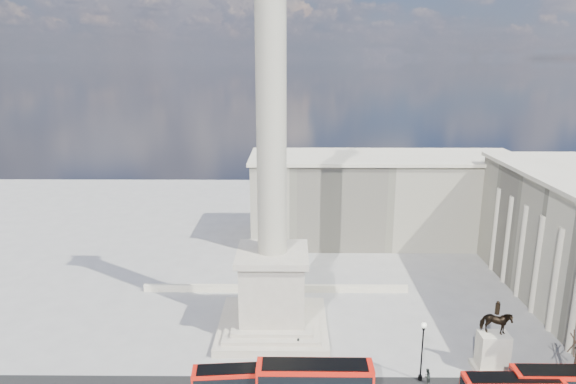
% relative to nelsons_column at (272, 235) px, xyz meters
% --- Properties ---
extents(ground, '(180.00, 180.00, 0.00)m').
position_rel_nelsons_column_xyz_m(ground, '(0.00, -5.00, -12.92)').
color(ground, gray).
rests_on(ground, ground).
extents(nelsons_column, '(14.00, 14.00, 49.85)m').
position_rel_nelsons_column_xyz_m(nelsons_column, '(0.00, 0.00, 0.00)').
color(nelsons_column, '#B4AA96').
rests_on(nelsons_column, ground).
extents(balustrade_wall, '(40.00, 0.60, 1.10)m').
position_rel_nelsons_column_xyz_m(balustrade_wall, '(0.00, 11.00, -12.37)').
color(balustrade_wall, beige).
rests_on(balustrade_wall, ground).
extents(building_northeast, '(51.00, 17.00, 16.60)m').
position_rel_nelsons_column_xyz_m(building_northeast, '(20.00, 35.00, -4.59)').
color(building_northeast, '#BCB69A').
rests_on(building_northeast, ground).
extents(red_bus_a, '(9.94, 3.07, 3.97)m').
position_rel_nelsons_column_xyz_m(red_bus_a, '(-2.62, -14.86, -10.84)').
color(red_bus_a, red).
rests_on(red_bus_a, ground).
extents(red_bus_b, '(11.72, 2.83, 4.75)m').
position_rel_nelsons_column_xyz_m(red_bus_b, '(4.87, -15.26, -10.43)').
color(red_bus_b, red).
rests_on(red_bus_b, ground).
extents(victorian_lamp, '(0.60, 0.60, 6.97)m').
position_rel_nelsons_column_xyz_m(victorian_lamp, '(16.61, -10.95, -8.82)').
color(victorian_lamp, black).
rests_on(victorian_lamp, ground).
extents(equestrian_statue, '(4.12, 3.09, 8.55)m').
position_rel_nelsons_column_xyz_m(equestrian_statue, '(25.13, -8.95, -9.93)').
color(equestrian_statue, beige).
rests_on(equestrian_statue, ground).
extents(bare_tree_mid, '(1.83, 1.83, 6.96)m').
position_rel_nelsons_column_xyz_m(bare_tree_mid, '(37.35, 1.31, -7.44)').
color(bare_tree_mid, '#332319').
rests_on(bare_tree_mid, ground).
extents(bare_tree_far, '(1.66, 1.66, 6.77)m').
position_rel_nelsons_column_xyz_m(bare_tree_far, '(40.44, 9.39, -7.58)').
color(bare_tree_far, '#332319').
rests_on(bare_tree_far, ground).
extents(pedestrian_walking, '(0.74, 0.61, 1.73)m').
position_rel_nelsons_column_xyz_m(pedestrian_walking, '(24.00, -7.65, -12.05)').
color(pedestrian_walking, black).
rests_on(pedestrian_walking, ground).
extents(pedestrian_standing, '(1.07, 1.06, 1.74)m').
position_rel_nelsons_column_xyz_m(pedestrian_standing, '(17.20, -11.50, -12.05)').
color(pedestrian_standing, black).
rests_on(pedestrian_standing, ground).
extents(pedestrian_crossing, '(1.07, 1.08, 1.83)m').
position_rel_nelsons_column_xyz_m(pedestrian_crossing, '(3.26, -5.50, -12.00)').
color(pedestrian_crossing, black).
rests_on(pedestrian_crossing, ground).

